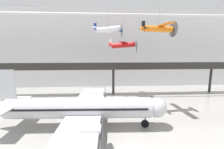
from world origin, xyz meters
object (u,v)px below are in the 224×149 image
object	(u,v)px
airliner_silver_main	(79,108)
suspended_plane_red_highwing	(123,45)
suspended_plane_white_twin	(108,29)
suspended_plane_orange_highwing	(158,29)

from	to	relation	value
airliner_silver_main	suspended_plane_red_highwing	world-z (taller)	suspended_plane_red_highwing
airliner_silver_main	suspended_plane_red_highwing	distance (m)	22.49
suspended_plane_red_highwing	airliner_silver_main	bearing A→B (deg)	-101.85
suspended_plane_white_twin	airliner_silver_main	bearing A→B (deg)	-123.31
airliner_silver_main	suspended_plane_white_twin	bearing A→B (deg)	56.98
airliner_silver_main	suspended_plane_orange_highwing	xyz separation A→B (m)	(14.85, 5.99, 13.64)
suspended_plane_red_highwing	suspended_plane_orange_highwing	distance (m)	12.75
suspended_plane_white_twin	suspended_plane_red_highwing	bearing A→B (deg)	68.09
airliner_silver_main	suspended_plane_orange_highwing	bearing A→B (deg)	24.02
suspended_plane_red_highwing	suspended_plane_orange_highwing	size ratio (longest dim) A/B	1.11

